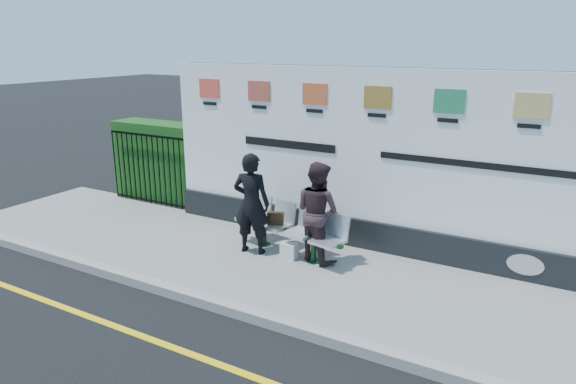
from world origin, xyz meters
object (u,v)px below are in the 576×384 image
at_px(billboard, 376,174).
at_px(woman_right, 318,212).
at_px(woman_left, 252,203).
at_px(bench, 288,240).

distance_m(billboard, woman_right, 1.20).
relative_size(billboard, woman_left, 4.73).
xyz_separation_m(woman_left, woman_right, (1.08, 0.26, -0.04)).
distance_m(bench, woman_left, 0.86).
bearing_deg(woman_right, bench, 21.04).
height_order(billboard, bench, billboard).
xyz_separation_m(billboard, woman_right, (-0.61, -0.91, -0.49)).
bearing_deg(woman_left, bench, -168.24).
relative_size(billboard, woman_right, 4.95).
relative_size(woman_left, woman_right, 1.05).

